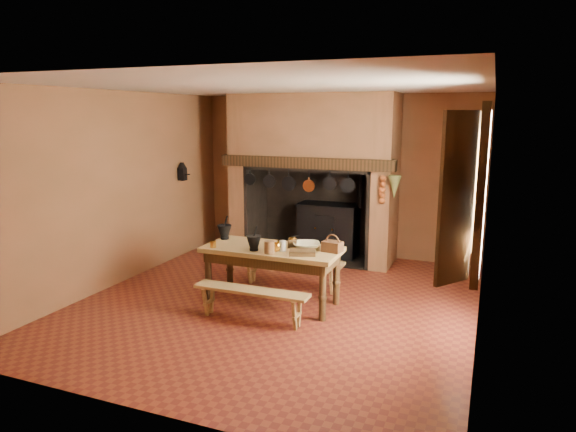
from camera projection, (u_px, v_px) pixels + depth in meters
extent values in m
plane|color=maroon|center=(277.00, 303.00, 6.82)|extent=(5.50, 5.50, 0.00)
plane|color=silver|center=(276.00, 86.00, 6.27)|extent=(5.50, 5.50, 0.00)
cube|color=brown|center=(337.00, 175.00, 9.05)|extent=(5.00, 0.02, 2.80)
cube|color=brown|center=(118.00, 189.00, 7.45)|extent=(0.02, 5.50, 2.80)
cube|color=brown|center=(485.00, 213.00, 5.64)|extent=(0.02, 5.50, 2.80)
cube|color=brown|center=(140.00, 252.00, 4.04)|extent=(5.00, 0.02, 2.80)
cube|color=brown|center=(247.00, 174.00, 9.20)|extent=(0.30, 0.90, 2.80)
cube|color=brown|center=(386.00, 181.00, 8.30)|extent=(0.30, 0.90, 2.80)
cube|color=brown|center=(313.00, 130.00, 8.59)|extent=(2.20, 0.90, 1.20)
cube|color=black|center=(305.00, 163.00, 8.33)|extent=(2.95, 0.22, 0.18)
cube|color=black|center=(320.00, 208.00, 9.25)|extent=(2.20, 0.06, 1.60)
cube|color=black|center=(312.00, 256.00, 9.02)|extent=(2.20, 0.90, 0.02)
cube|color=black|center=(329.00, 231.00, 8.98)|extent=(1.00, 0.50, 0.90)
cube|color=black|center=(329.00, 205.00, 8.87)|extent=(1.04, 0.54, 0.04)
cube|color=black|center=(324.00, 229.00, 8.73)|extent=(0.35, 0.02, 0.45)
cylinder|color=black|center=(361.00, 188.00, 8.63)|extent=(0.10, 0.10, 0.70)
cylinder|color=gold|center=(315.00, 228.00, 8.76)|extent=(0.03, 0.03, 0.03)
cylinder|color=gold|center=(332.00, 230.00, 8.65)|extent=(0.03, 0.03, 0.03)
cylinder|color=gold|center=(273.00, 247.00, 9.28)|extent=(0.40, 0.40, 0.20)
cylinder|color=gold|center=(270.00, 251.00, 9.03)|extent=(0.34, 0.34, 0.18)
cube|color=black|center=(265.00, 246.00, 9.44)|extent=(0.18, 0.18, 0.16)
cone|color=brown|center=(394.00, 187.00, 7.75)|extent=(0.20, 0.20, 0.35)
cube|color=white|center=(485.00, 190.00, 5.22)|extent=(0.02, 1.00, 1.60)
cube|color=#352411|center=(488.00, 106.00, 5.07)|extent=(0.08, 1.16, 0.08)
cube|color=#352411|center=(476.00, 269.00, 5.40)|extent=(0.08, 1.16, 0.08)
cube|color=#352411|center=(456.00, 199.00, 4.69)|extent=(0.29, 0.39, 1.60)
cube|color=#352411|center=(465.00, 181.00, 5.92)|extent=(0.29, 0.39, 1.60)
cube|color=black|center=(182.00, 174.00, 8.83)|extent=(0.12, 0.12, 0.22)
cone|color=black|center=(182.00, 165.00, 8.80)|extent=(0.16, 0.16, 0.10)
cylinder|color=black|center=(187.00, 174.00, 8.79)|extent=(0.12, 0.02, 0.02)
cube|color=#A4854B|center=(272.00, 250.00, 6.65)|extent=(1.77, 0.79, 0.06)
cube|color=#352411|center=(272.00, 257.00, 6.67)|extent=(1.65, 0.67, 0.14)
cylinder|color=#352411|center=(208.00, 277.00, 6.74)|extent=(0.09, 0.09, 0.71)
cylinder|color=#352411|center=(323.00, 293.00, 6.17)|extent=(0.09, 0.09, 0.71)
cylinder|color=#352411|center=(230.00, 265.00, 7.28)|extent=(0.09, 0.09, 0.71)
cylinder|color=#352411|center=(336.00, 278.00, 6.71)|extent=(0.09, 0.09, 0.71)
cube|color=#A4854B|center=(251.00, 291.00, 6.14)|extent=(1.45, 0.25, 0.04)
cube|color=#A4854B|center=(291.00, 260.00, 7.33)|extent=(1.54, 0.27, 0.04)
cylinder|color=black|center=(225.00, 238.00, 7.08)|extent=(0.12, 0.12, 0.03)
cone|color=black|center=(225.00, 231.00, 7.06)|extent=(0.20, 0.20, 0.16)
cylinder|color=black|center=(226.00, 221.00, 7.02)|extent=(0.08, 0.03, 0.16)
cylinder|color=black|center=(254.00, 249.00, 6.49)|extent=(0.11, 0.11, 0.03)
cone|color=black|center=(254.00, 242.00, 6.47)|extent=(0.19, 0.19, 0.16)
cylinder|color=black|center=(255.00, 232.00, 6.44)|extent=(0.08, 0.04, 0.16)
cube|color=#352411|center=(292.00, 243.00, 6.62)|extent=(0.14, 0.14, 0.11)
cylinder|color=gold|center=(292.00, 238.00, 6.61)|extent=(0.08, 0.08, 0.03)
cylinder|color=black|center=(296.00, 236.00, 6.59)|extent=(0.09, 0.04, 0.03)
cylinder|color=gold|center=(213.00, 244.00, 6.63)|extent=(0.08, 0.08, 0.09)
cylinder|color=gold|center=(280.00, 244.00, 6.65)|extent=(0.08, 0.08, 0.09)
imported|color=beige|center=(306.00, 246.00, 6.56)|extent=(0.44, 0.44, 0.08)
cylinder|color=#54361F|center=(269.00, 247.00, 6.34)|extent=(0.14, 0.14, 0.16)
cylinder|color=beige|center=(283.00, 246.00, 6.44)|extent=(0.10, 0.10, 0.14)
cube|color=#492716|center=(332.00, 247.00, 6.43)|extent=(0.26, 0.21, 0.13)
torus|color=#492716|center=(332.00, 241.00, 6.41)|extent=(0.19, 0.05, 0.19)
cube|color=#352411|center=(302.00, 252.00, 6.31)|extent=(0.38, 0.32, 0.05)
imported|color=gold|center=(276.00, 247.00, 6.45)|extent=(0.15, 0.15, 0.10)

